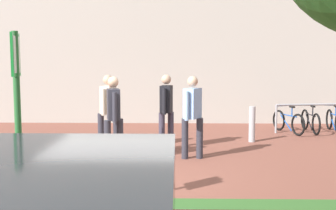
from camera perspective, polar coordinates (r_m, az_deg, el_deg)
ground_plane at (r=7.48m, az=-5.76°, el=-9.72°), size 60.00×60.00×0.00m
parking_sign_post at (r=5.36m, az=-19.91°, el=0.68°), size 0.08×0.36×2.38m
bike_at_sign at (r=5.80m, az=-18.11°, el=-11.09°), size 1.61×0.62×0.86m
bike_rack_cluster at (r=12.56m, az=18.92°, el=-1.99°), size 2.09×1.71×0.83m
bollard_steel at (r=10.70m, az=11.40°, el=-2.58°), size 0.16×0.16×0.90m
person_shirt_white at (r=9.53m, az=-8.16°, el=-0.32°), size 0.47×0.59×1.72m
person_suited_dark at (r=8.48m, az=-7.45°, el=-1.10°), size 0.36×0.59×1.72m
person_casual_tan at (r=8.63m, az=3.36°, el=-0.93°), size 0.45×0.55×1.72m
person_suited_navy at (r=9.59m, az=-0.24°, el=-0.22°), size 0.34×0.60×1.72m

